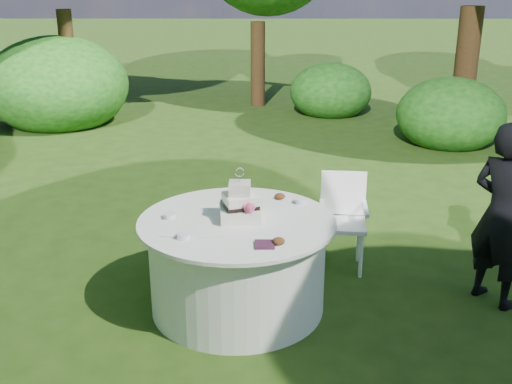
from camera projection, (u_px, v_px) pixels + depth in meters
ground at (238, 306)px, 4.95m from camera, size 80.00×80.00×0.00m
napkins at (265, 245)px, 4.22m from camera, size 0.14×0.14×0.02m
feather_plume at (192, 236)px, 4.37m from camera, size 0.48×0.07×0.01m
guest at (503, 215)px, 4.79m from camera, size 0.62×0.67×1.53m
table at (237, 263)px, 4.82m from camera, size 1.56×1.56×0.77m
cake at (240, 205)px, 4.67m from camera, size 0.34×0.34×0.43m
chair at (343, 213)px, 5.50m from camera, size 0.46×0.45×0.89m
votives at (221, 217)px, 4.69m from camera, size 1.15×0.84×0.04m
petal_cups at (279, 216)px, 4.68m from camera, size 0.13×1.03×0.05m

